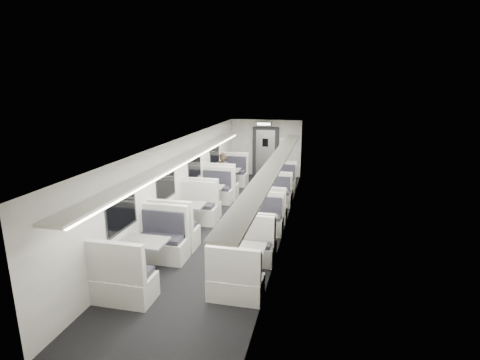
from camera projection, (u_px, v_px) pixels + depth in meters
The scene contains 19 objects.
room at pixel (231, 183), 10.33m from camera, with size 3.24×12.24×2.64m.
booth_left_a at pixel (227, 180), 13.83m from camera, with size 1.16×2.36×1.26m.
booth_left_b at pixel (209, 198), 11.77m from camera, with size 1.08×2.19×1.17m.
booth_left_c at pixel (186, 218), 9.88m from camera, with size 1.15×2.34×1.25m.
booth_left_d at pixel (144, 259), 7.62m from camera, with size 1.14×2.31×1.24m.
booth_right_a at pixel (280, 185), 13.33m from camera, with size 0.98×1.99×1.06m.
booth_right_b at pixel (273, 202), 11.48m from camera, with size 0.99×2.01×1.08m.
booth_right_c at pixel (259, 230), 9.23m from camera, with size 1.00×2.03×1.09m.
booth_right_d at pixel (244, 262), 7.59m from camera, with size 1.01×2.04×1.09m.
passenger at pixel (223, 175), 12.97m from camera, with size 0.58×0.38×1.58m, color black.
window_a at pixel (215, 154), 13.82m from camera, with size 0.02×1.18×0.84m, color black.
window_b at pixel (195, 166), 11.75m from camera, with size 0.02×1.18×0.84m, color black.
window_c at pixel (166, 184), 9.67m from camera, with size 0.02×1.18×0.84m, color black.
window_d at pixel (122, 212), 7.59m from camera, with size 0.02×1.18×0.84m, color black.
luggage_rack_left at pixel (184, 158), 10.14m from camera, with size 0.46×10.40×0.09m.
luggage_rack_right at pixel (275, 162), 9.60m from camera, with size 0.46×10.40×0.09m.
vestibule_door at pixel (265, 152), 15.97m from camera, with size 1.10×0.13×2.10m.
exit_sign at pixel (264, 124), 15.20m from camera, with size 0.62×0.12×0.16m.
wall_notice at pixel (283, 142), 15.68m from camera, with size 0.32×0.02×0.40m, color white.
Camera 1 is at (2.46, -9.67, 3.88)m, focal length 28.00 mm.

